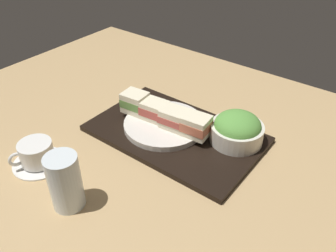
% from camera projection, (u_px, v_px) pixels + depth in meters
% --- Properties ---
extents(ground_plane, '(1.40, 1.00, 0.03)m').
position_uv_depth(ground_plane, '(163.00, 135.00, 0.98)').
color(ground_plane, tan).
extents(serving_tray, '(0.45, 0.28, 0.01)m').
position_uv_depth(serving_tray, '(176.00, 133.00, 0.95)').
color(serving_tray, black).
rests_on(serving_tray, ground_plane).
extents(sandwich_plate, '(0.22, 0.22, 0.02)m').
position_uv_depth(sandwich_plate, '(164.00, 124.00, 0.96)').
color(sandwich_plate, silver).
rests_on(sandwich_plate, serving_tray).
extents(sandwich_nearmost, '(0.07, 0.06, 0.05)m').
position_uv_depth(sandwich_nearmost, '(196.00, 126.00, 0.89)').
color(sandwich_nearmost, '#EFE5C1').
rests_on(sandwich_nearmost, sandwich_plate).
extents(sandwich_inner_near, '(0.08, 0.07, 0.05)m').
position_uv_depth(sandwich_inner_near, '(174.00, 118.00, 0.92)').
color(sandwich_inner_near, '#EFE5C1').
rests_on(sandwich_inner_near, sandwich_plate).
extents(sandwich_inner_far, '(0.07, 0.06, 0.05)m').
position_uv_depth(sandwich_inner_far, '(154.00, 110.00, 0.95)').
color(sandwich_inner_far, '#EFE5C1').
rests_on(sandwich_inner_far, sandwich_plate).
extents(sandwich_farmost, '(0.07, 0.06, 0.06)m').
position_uv_depth(sandwich_farmost, '(135.00, 102.00, 0.98)').
color(sandwich_farmost, '#EFE5C1').
rests_on(sandwich_farmost, sandwich_plate).
extents(salad_bowl, '(0.14, 0.14, 0.08)m').
position_uv_depth(salad_bowl, '(237.00, 129.00, 0.89)').
color(salad_bowl, silver).
rests_on(salad_bowl, serving_tray).
extents(coffee_cup, '(0.13, 0.13, 0.06)m').
position_uv_depth(coffee_cup, '(37.00, 155.00, 0.85)').
color(coffee_cup, white).
rests_on(coffee_cup, ground_plane).
extents(drinking_glass, '(0.07, 0.07, 0.13)m').
position_uv_depth(drinking_glass, '(65.00, 182.00, 0.72)').
color(drinking_glass, silver).
rests_on(drinking_glass, ground_plane).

